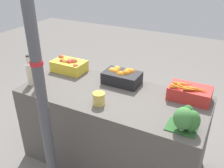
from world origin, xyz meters
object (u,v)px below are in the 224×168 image
orange_crate (122,76)px  juice_bottle_golden (39,76)px  carrot_crate (190,93)px  pickle_jar (99,99)px  support_pole (39,78)px  juice_bottle_cloudy (30,73)px  apple_crate (69,65)px  broccoli_pile (187,119)px

orange_crate → juice_bottle_golden: bearing=-146.5°
carrot_crate → pickle_jar: size_ratio=3.30×
support_pole → juice_bottle_cloudy: support_pole is taller
pickle_jar → juice_bottle_cloudy: bearing=178.9°
juice_bottle_golden → carrot_crate: bearing=17.9°
support_pole → carrot_crate: 1.27m
orange_crate → pickle_jar: 0.45m
orange_crate → juice_bottle_cloudy: 0.89m
carrot_crate → juice_bottle_cloudy: size_ratio=1.18×
juice_bottle_golden → juice_bottle_cloudy: bearing=180.0°
apple_crate → pickle_jar: apple_crate is taller
apple_crate → support_pole: bearing=-64.8°
orange_crate → pickle_jar: (0.00, -0.45, -0.02)m
carrot_crate → juice_bottle_cloudy: 1.50m
orange_crate → carrot_crate: same height
juice_bottle_cloudy → juice_bottle_golden: juice_bottle_cloudy is taller
orange_crate → carrot_crate: 0.66m
carrot_crate → support_pole: bearing=-136.0°
juice_bottle_golden → broccoli_pile: bearing=-1.1°
support_pole → apple_crate: (-0.41, 0.86, -0.30)m
broccoli_pile → juice_bottle_golden: 1.39m
support_pole → orange_crate: 0.95m
juice_bottle_cloudy → juice_bottle_golden: 0.11m
carrot_crate → juice_bottle_golden: bearing=-162.1°
support_pole → apple_crate: bearing=115.2°
orange_crate → juice_bottle_golden: 0.79m
support_pole → pickle_jar: bearing=61.2°
juice_bottle_cloudy → juice_bottle_golden: (0.11, -0.00, -0.01)m
carrot_crate → broccoli_pile: 0.46m
support_pole → apple_crate: 1.00m
orange_crate → carrot_crate: (0.66, -0.01, -0.01)m
pickle_jar → broccoli_pile: bearing=-0.9°
juice_bottle_cloudy → broccoli_pile: bearing=-1.0°
orange_crate → broccoli_pile: bearing=-32.4°
juice_bottle_golden → pickle_jar: (0.66, -0.01, -0.06)m
carrot_crate → apple_crate: bearing=179.9°
broccoli_pile → juice_bottle_cloudy: bearing=179.0°
carrot_crate → broccoli_pile: (0.07, -0.45, 0.03)m
orange_crate → juice_bottle_golden: (-0.66, -0.44, 0.05)m
support_pole → orange_crate: support_pole is taller
broccoli_pile → juice_bottle_cloudy: size_ratio=0.77×
broccoli_pile → orange_crate: bearing=147.6°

